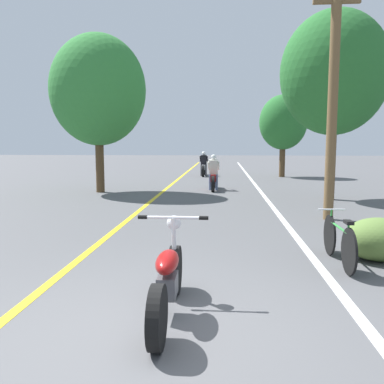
# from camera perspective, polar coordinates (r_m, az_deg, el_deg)

# --- Properties ---
(ground_plane) EXTENTS (120.00, 120.00, 0.00)m
(ground_plane) POSITION_cam_1_polar(r_m,az_deg,el_deg) (4.37, -4.70, -18.83)
(ground_plane) COLOR #515154
(lane_stripe_center) EXTENTS (0.14, 48.00, 0.01)m
(lane_stripe_center) POSITION_cam_1_polar(r_m,az_deg,el_deg) (16.51, -3.86, 0.28)
(lane_stripe_center) COLOR yellow
(lane_stripe_center) RESTS_ON ground
(lane_stripe_edge) EXTENTS (0.14, 48.00, 0.01)m
(lane_stripe_edge) POSITION_cam_1_polar(r_m,az_deg,el_deg) (16.41, 9.54, 0.16)
(lane_stripe_edge) COLOR white
(lane_stripe_edge) RESTS_ON ground
(utility_pole) EXTENTS (1.10, 0.24, 5.81)m
(utility_pole) POSITION_cam_1_polar(r_m,az_deg,el_deg) (10.62, 19.16, 12.44)
(utility_pole) COLOR brown
(utility_pole) RESTS_ON ground
(roadside_tree_right_near) EXTENTS (3.50, 3.15, 6.19)m
(roadside_tree_right_near) POSITION_cam_1_polar(r_m,az_deg,el_deg) (14.56, 19.34, 15.42)
(roadside_tree_right_near) COLOR #513A23
(roadside_tree_right_near) RESTS_ON ground
(roadside_tree_right_far) EXTENTS (2.65, 2.38, 4.58)m
(roadside_tree_right_far) POSITION_cam_1_polar(r_m,az_deg,el_deg) (23.49, 12.67, 9.48)
(roadside_tree_right_far) COLOR #513A23
(roadside_tree_right_far) RESTS_ON ground
(roadside_tree_left) EXTENTS (3.63, 3.27, 5.98)m
(roadside_tree_left) POSITION_cam_1_polar(r_m,az_deg,el_deg) (16.22, -13.07, 13.72)
(roadside_tree_left) COLOR #513A23
(roadside_tree_left) RESTS_ON ground
(roadside_bush) EXTENTS (1.10, 0.88, 0.70)m
(roadside_bush) POSITION_cam_1_polar(r_m,az_deg,el_deg) (7.26, 24.73, -6.05)
(roadside_bush) COLOR #5B7A38
(roadside_bush) RESTS_ON ground
(motorcycle_foreground) EXTENTS (0.85, 2.03, 1.03)m
(motorcycle_foreground) POSITION_cam_1_polar(r_m,az_deg,el_deg) (4.55, -3.40, -12.06)
(motorcycle_foreground) COLOR black
(motorcycle_foreground) RESTS_ON ground
(motorcycle_rider_lead) EXTENTS (0.50, 2.09, 1.44)m
(motorcycle_rider_lead) POSITION_cam_1_polar(r_m,az_deg,el_deg) (16.55, 3.03, 2.16)
(motorcycle_rider_lead) COLOR black
(motorcycle_rider_lead) RESTS_ON ground
(motorcycle_rider_far) EXTENTS (0.50, 2.16, 1.42)m
(motorcycle_rider_far) POSITION_cam_1_polar(r_m,az_deg,el_deg) (23.72, 1.65, 3.57)
(motorcycle_rider_far) COLOR black
(motorcycle_rider_far) RESTS_ON ground
(bicycle_parked) EXTENTS (0.44, 1.76, 0.80)m
(bicycle_parked) POSITION_cam_1_polar(r_m,az_deg,el_deg) (6.81, 19.90, -6.47)
(bicycle_parked) COLOR black
(bicycle_parked) RESTS_ON ground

